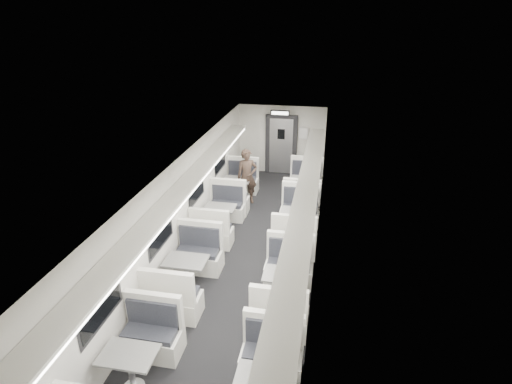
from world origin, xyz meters
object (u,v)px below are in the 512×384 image
at_px(booth_right_a, 304,190).
at_px(booth_right_c, 285,289).
at_px(booth_left_a, 236,190).
at_px(exit_sign, 280,113).
at_px(booth_right_b, 297,224).
at_px(booth_left_d, 131,371).
at_px(vestibule_door, 281,145).
at_px(booth_left_b, 220,218).
at_px(passenger, 247,177).
at_px(booth_left_c, 187,275).

distance_m(booth_right_a, booth_right_c, 4.79).
height_order(booth_left_a, exit_sign, exit_sign).
distance_m(booth_left_a, booth_right_b, 2.71).
height_order(booth_left_d, exit_sign, exit_sign).
distance_m(booth_right_b, vestibule_door, 4.60).
distance_m(booth_left_a, booth_right_c, 4.87).
bearing_deg(vestibule_door, booth_left_d, -96.08).
xyz_separation_m(booth_left_b, booth_right_a, (2.00, 2.18, 0.02)).
height_order(booth_left_a, booth_right_c, booth_left_a).
relative_size(booth_right_a, passenger, 1.26).
bearing_deg(vestibule_door, booth_right_a, -66.12).
bearing_deg(booth_left_a, booth_left_c, -90.00).
height_order(booth_left_a, vestibule_door, vestibule_door).
bearing_deg(booth_left_a, exit_sign, 64.70).
xyz_separation_m(booth_right_a, booth_right_b, (0.00, -2.18, 0.00)).
bearing_deg(exit_sign, passenger, -107.32).
distance_m(booth_left_b, vestibule_door, 4.60).
relative_size(booth_left_c, booth_left_d, 1.04).
bearing_deg(booth_right_b, booth_left_d, -112.00).
relative_size(booth_left_a, exit_sign, 3.33).
height_order(booth_left_b, exit_sign, exit_sign).
xyz_separation_m(booth_left_d, booth_right_a, (2.00, 7.13, 0.02)).
xyz_separation_m(booth_left_b, vestibule_door, (1.00, 4.44, 0.69)).
xyz_separation_m(booth_left_b, booth_left_d, (0.00, -4.95, 0.00)).
height_order(booth_left_c, passenger, passenger).
bearing_deg(booth_left_d, booth_left_c, 90.00).
bearing_deg(booth_left_c, booth_left_d, -90.00).
bearing_deg(booth_left_d, booth_right_a, 74.33).
distance_m(booth_right_a, booth_right_b, 2.18).
bearing_deg(passenger, booth_left_b, -122.56).
relative_size(booth_left_a, booth_left_b, 1.05).
bearing_deg(booth_right_a, booth_left_c, -113.01).
relative_size(booth_left_b, booth_left_d, 0.99).
bearing_deg(booth_right_b, booth_right_a, 90.00).
height_order(booth_left_a, booth_left_d, booth_left_a).
bearing_deg(booth_left_d, vestibule_door, 83.92).
xyz_separation_m(booth_left_a, booth_right_c, (2.00, -4.44, -0.01)).
height_order(booth_right_a, passenger, passenger).
distance_m(booth_left_c, booth_right_b, 3.23).
xyz_separation_m(booth_right_a, vestibule_door, (-1.00, 2.26, 0.67)).
distance_m(booth_left_b, exit_sign, 4.51).
bearing_deg(booth_left_a, vestibule_door, 68.99).
bearing_deg(booth_left_a, passenger, -1.79).
bearing_deg(booth_left_b, passenger, 79.54).
height_order(booth_left_c, booth_left_d, booth_left_c).
distance_m(booth_left_d, booth_right_b, 5.34).
height_order(booth_left_a, booth_right_a, booth_right_a).
relative_size(booth_left_a, booth_left_c, 1.00).
relative_size(booth_left_d, exit_sign, 3.20).
distance_m(booth_right_a, exit_sign, 2.79).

